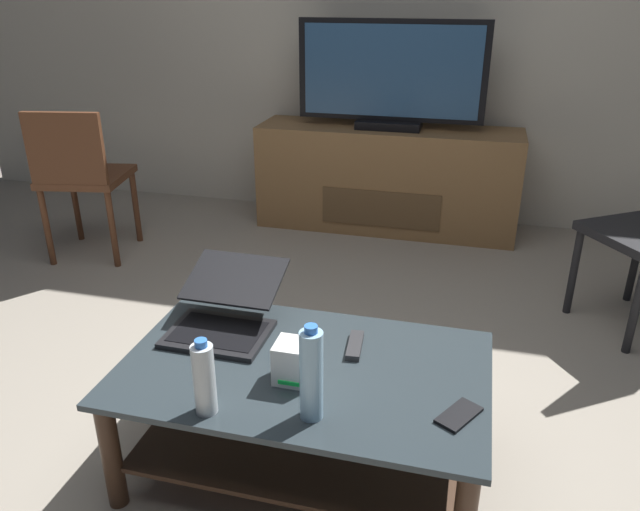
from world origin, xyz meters
The scene contains 11 objects.
ground_plane centered at (0.00, 0.00, 0.00)m, with size 7.68×7.68×0.00m, color #9E9384.
coffee_table centered at (0.13, -0.12, 0.27)m, with size 1.13×0.70×0.40m.
media_cabinet centered at (0.04, 2.16, 0.33)m, with size 1.65×0.45×0.66m.
television centered at (0.04, 2.14, 0.97)m, with size 1.14×0.20×0.64m.
side_chair centered at (-1.56, 1.22, 0.51)m, with size 0.51×0.51×0.88m.
laptop centered at (-0.19, 0.04, 0.46)m, with size 0.34×0.42×0.18m.
router_box centered at (0.12, -0.19, 0.46)m, with size 0.11×0.11×0.12m.
water_bottle_near centered at (-0.07, -0.40, 0.51)m, with size 0.06×0.06×0.23m.
water_bottle_far centered at (0.22, -0.34, 0.53)m, with size 0.06×0.06×0.28m.
cell_phone centered at (0.61, -0.25, 0.40)m, with size 0.07×0.14×0.01m, color black.
tv_remote centered at (0.26, 0.02, 0.41)m, with size 0.04×0.16×0.02m, color #2D2D30.
Camera 1 is at (0.58, -1.64, 1.48)m, focal length 34.28 mm.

